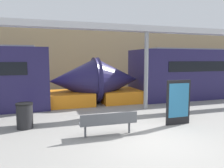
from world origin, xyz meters
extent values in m
plane|color=gray|center=(0.00, 0.00, 0.00)|extent=(60.00, 60.00, 0.00)
cube|color=tan|center=(0.00, 12.03, 2.50)|extent=(56.00, 0.20, 5.00)
cone|color=#231E4C|center=(1.12, 6.43, 1.32)|extent=(2.73, 2.63, 2.63)
cube|color=orange|center=(1.38, 6.43, 0.35)|extent=(2.46, 2.46, 0.70)
cone|color=#231E4C|center=(-1.35, 6.43, 1.32)|extent=(2.73, 2.63, 2.63)
cube|color=orange|center=(-1.61, 6.43, 0.35)|extent=(2.46, 2.46, 0.70)
cube|color=#4C4F54|center=(-1.03, 0.93, 0.43)|extent=(1.91, 0.49, 0.04)
cube|color=#4C4F54|center=(-1.03, 0.73, 0.62)|extent=(1.90, 0.08, 0.34)
cylinder|color=#4C4F54|center=(-1.79, 0.95, 0.20)|extent=(0.07, 0.07, 0.41)
cylinder|color=#4C4F54|center=(-0.27, 0.91, 0.20)|extent=(0.07, 0.07, 0.41)
cylinder|color=black|center=(-3.71, 2.54, 0.44)|extent=(0.57, 0.57, 0.88)
cylinder|color=black|center=(-3.71, 2.54, 0.91)|extent=(0.60, 0.60, 0.06)
cube|color=black|center=(1.90, 1.25, 0.87)|extent=(1.02, 0.06, 1.73)
cube|color=teal|center=(1.90, 1.21, 0.95)|extent=(0.87, 0.01, 1.32)
cylinder|color=gray|center=(1.94, 4.11, 1.93)|extent=(0.21, 0.21, 3.86)
cube|color=#B7B7BC|center=(1.94, 4.11, 4.00)|extent=(28.00, 0.60, 0.28)
camera|label=1|loc=(-3.05, -5.83, 2.51)|focal=35.00mm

